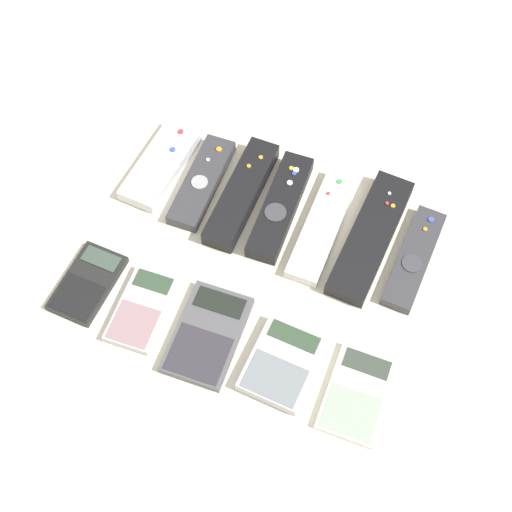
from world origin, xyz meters
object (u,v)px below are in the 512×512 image
object	(u,v)px
remote_4	(322,226)
remote_5	(371,237)
calculator_2	(208,335)
remote_1	(202,182)
remote_2	(242,193)
remote_3	(282,207)
calculator_3	(282,364)
remote_6	(414,258)
calculator_4	(357,394)
calculator_0	(88,283)
calculator_1	(142,309)
remote_0	(160,165)

from	to	relation	value
remote_4	remote_5	xyz separation A→B (m)	(0.07, 0.01, 0.00)
calculator_2	remote_1	bearing A→B (deg)	113.29
remote_2	remote_3	xyz separation A→B (m)	(0.06, 0.00, -0.00)
remote_3	calculator_3	xyz separation A→B (m)	(0.09, -0.22, -0.00)
remote_3	calculator_3	bearing A→B (deg)	-71.17
remote_6	calculator_2	world-z (taller)	remote_6
calculator_4	calculator_0	bearing A→B (deg)	177.35
remote_1	remote_3	bearing A→B (deg)	-1.24
remote_4	calculator_3	distance (m)	0.22
remote_4	calculator_1	xyz separation A→B (m)	(-0.18, -0.22, -0.00)
remote_1	remote_2	bearing A→B (deg)	-1.14
calculator_0	calculator_1	world-z (taller)	calculator_1
calculator_0	calculator_1	xyz separation A→B (m)	(0.09, -0.01, 0.00)
remote_5	calculator_0	bearing A→B (deg)	-144.75
calculator_2	calculator_3	bearing A→B (deg)	-3.44
remote_4	calculator_4	world-z (taller)	remote_4
remote_0	remote_6	size ratio (longest dim) A/B	0.93
remote_6	calculator_3	distance (m)	0.25
calculator_4	remote_4	bearing A→B (deg)	118.55
remote_2	calculator_1	xyz separation A→B (m)	(-0.05, -0.22, -0.01)
remote_1	remote_4	world-z (taller)	remote_1
remote_3	remote_2	bearing A→B (deg)	178.21
remote_0	remote_4	distance (m)	0.26
remote_5	remote_1	bearing A→B (deg)	-176.52
remote_1	calculator_4	xyz separation A→B (m)	(0.32, -0.22, -0.00)
remote_4	remote_0	bearing A→B (deg)	177.66
calculator_0	remote_1	bearing A→B (deg)	71.87
remote_2	remote_4	bearing A→B (deg)	-2.07
remote_4	calculator_1	distance (m)	0.28
remote_5	calculator_3	distance (m)	0.23
remote_1	remote_0	bearing A→B (deg)	174.23
remote_2	calculator_4	size ratio (longest dim) A/B	1.53
remote_1	remote_3	distance (m)	0.13
remote_3	calculator_4	size ratio (longest dim) A/B	1.48
remote_3	remote_5	size ratio (longest dim) A/B	0.86
remote_3	calculator_1	xyz separation A→B (m)	(-0.11, -0.22, -0.01)
remote_5	calculator_2	world-z (taller)	remote_5
calculator_2	calculator_3	world-z (taller)	calculator_3
remote_5	calculator_1	xyz separation A→B (m)	(-0.25, -0.23, -0.01)
remote_4	calculator_0	size ratio (longest dim) A/B	1.66
remote_6	calculator_3	xyz separation A→B (m)	(-0.11, -0.22, 0.00)
remote_2	remote_3	bearing A→B (deg)	0.71
remote_4	remote_5	size ratio (longest dim) A/B	0.89
calculator_0	calculator_4	distance (m)	0.40
remote_4	remote_6	distance (m)	0.14
remote_5	calculator_4	world-z (taller)	remote_5
calculator_4	remote_3	bearing A→B (deg)	129.02
remote_2	remote_4	xyz separation A→B (m)	(0.13, -0.00, -0.01)
calculator_1	calculator_0	bearing A→B (deg)	171.95
remote_6	calculator_3	world-z (taller)	same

